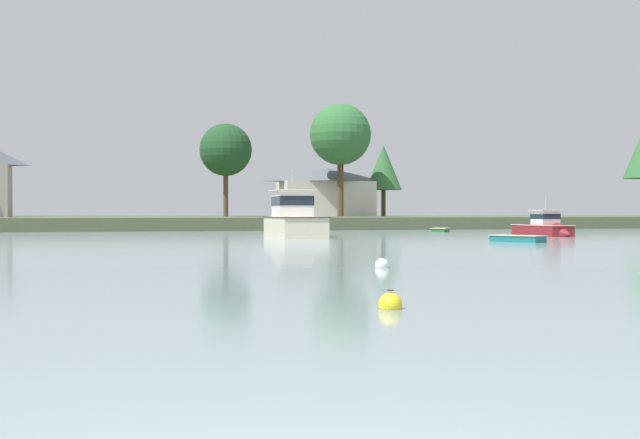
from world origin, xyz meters
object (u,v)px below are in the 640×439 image
object	(u,v)px
mooring_buoy_yellow	(390,305)
mooring_buoy_white	(382,265)
cruiser_maroon	(547,230)
dinghy_green	(440,230)
dinghy_teal	(518,240)
cruiser_cream	(292,225)

from	to	relation	value
mooring_buoy_yellow	mooring_buoy_white	bearing A→B (deg)	70.73
cruiser_maroon	mooring_buoy_white	world-z (taller)	cruiser_maroon
dinghy_green	mooring_buoy_yellow	size ratio (longest dim) A/B	6.89
dinghy_green	mooring_buoy_white	distance (m)	49.78
mooring_buoy_yellow	mooring_buoy_white	size ratio (longest dim) A/B	0.98
cruiser_maroon	mooring_buoy_yellow	size ratio (longest dim) A/B	13.34
dinghy_teal	cruiser_maroon	world-z (taller)	cruiser_maroon
dinghy_green	cruiser_maroon	world-z (taller)	cruiser_maroon
dinghy_teal	mooring_buoy_white	size ratio (longest dim) A/B	6.94
cruiser_maroon	mooring_buoy_white	size ratio (longest dim) A/B	13.08
cruiser_cream	mooring_buoy_white	xyz separation A→B (m)	(-5.42, -34.17, -0.75)
dinghy_teal	cruiser_maroon	xyz separation A→B (m)	(8.33, 10.58, 0.27)
dinghy_teal	mooring_buoy_white	distance (m)	25.13
dinghy_teal	mooring_buoy_yellow	bearing A→B (deg)	-122.80
mooring_buoy_yellow	cruiser_maroon	bearing A→B (deg)	55.73
dinghy_green	mooring_buoy_white	bearing A→B (deg)	-116.16
cruiser_cream	dinghy_green	bearing A→B (deg)	32.47
dinghy_teal	cruiser_cream	distance (m)	17.91
dinghy_green	mooring_buoy_yellow	distance (m)	61.07
dinghy_teal	mooring_buoy_yellow	distance (m)	36.03
dinghy_teal	cruiser_cream	world-z (taller)	cruiser_cream
dinghy_green	cruiser_maroon	size ratio (longest dim) A/B	0.52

